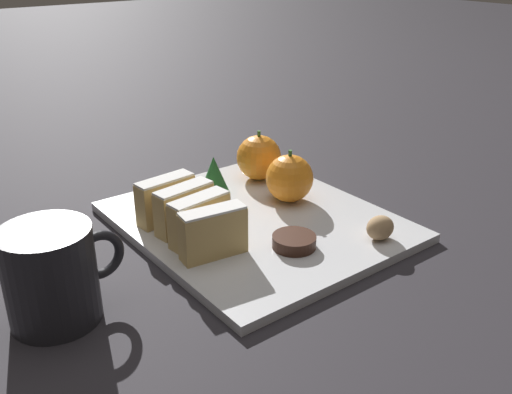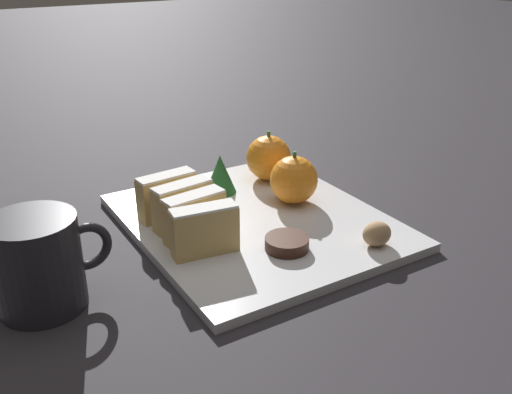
{
  "view_description": "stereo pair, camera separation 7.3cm",
  "coord_description": "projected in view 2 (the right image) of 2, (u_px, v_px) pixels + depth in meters",
  "views": [
    {
      "loc": [
        -0.41,
        -0.54,
        0.35
      ],
      "look_at": [
        0.0,
        0.0,
        0.04
      ],
      "focal_mm": 40.0,
      "sensor_mm": 36.0,
      "label": 1
    },
    {
      "loc": [
        -0.35,
        -0.58,
        0.35
      ],
      "look_at": [
        0.0,
        0.0,
        0.04
      ],
      "focal_mm": 40.0,
      "sensor_mm": 36.0,
      "label": 2
    }
  ],
  "objects": [
    {
      "name": "serving_platter",
      "position": [
        256.0,
        222.0,
        0.76
      ],
      "size": [
        0.31,
        0.36,
        0.01
      ],
      "color": "silver",
      "rests_on": "ground_plane"
    },
    {
      "name": "coffee_mug",
      "position": [
        39.0,
        263.0,
        0.58
      ],
      "size": [
        0.12,
        0.09,
        0.1
      ],
      "color": "#232328",
      "rests_on": "ground_plane"
    },
    {
      "name": "stollen_slice_front",
      "position": [
        205.0,
        230.0,
        0.66
      ],
      "size": [
        0.08,
        0.04,
        0.06
      ],
      "color": "tan",
      "rests_on": "serving_platter"
    },
    {
      "name": "orange_near",
      "position": [
        269.0,
        158.0,
        0.87
      ],
      "size": [
        0.07,
        0.07,
        0.08
      ],
      "color": "orange",
      "rests_on": "serving_platter"
    },
    {
      "name": "stollen_slice_fourth",
      "position": [
        167.0,
        196.0,
        0.75
      ],
      "size": [
        0.08,
        0.03,
        0.06
      ],
      "color": "tan",
      "rests_on": "serving_platter"
    },
    {
      "name": "stollen_slice_second",
      "position": [
        195.0,
        217.0,
        0.69
      ],
      "size": [
        0.08,
        0.03,
        0.06
      ],
      "color": "tan",
      "rests_on": "serving_platter"
    },
    {
      "name": "evergreen_sprig",
      "position": [
        221.0,
        174.0,
        0.82
      ],
      "size": [
        0.05,
        0.05,
        0.06
      ],
      "color": "#23662D",
      "rests_on": "serving_platter"
    },
    {
      "name": "chocolate_cookie",
      "position": [
        287.0,
        243.0,
        0.68
      ],
      "size": [
        0.05,
        0.05,
        0.01
      ],
      "color": "#381E14",
      "rests_on": "serving_platter"
    },
    {
      "name": "stollen_slice_third",
      "position": [
        183.0,
        205.0,
        0.72
      ],
      "size": [
        0.08,
        0.04,
        0.06
      ],
      "color": "tan",
      "rests_on": "serving_platter"
    },
    {
      "name": "ground_plane",
      "position": [
        256.0,
        226.0,
        0.76
      ],
      "size": [
        6.0,
        6.0,
        0.0
      ],
      "primitive_type": "plane",
      "color": "#28262B"
    },
    {
      "name": "walnut",
      "position": [
        377.0,
        234.0,
        0.68
      ],
      "size": [
        0.04,
        0.03,
        0.03
      ],
      "color": "tan",
      "rests_on": "serving_platter"
    },
    {
      "name": "orange_far",
      "position": [
        294.0,
        180.0,
        0.79
      ],
      "size": [
        0.07,
        0.07,
        0.07
      ],
      "color": "orange",
      "rests_on": "serving_platter"
    }
  ]
}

